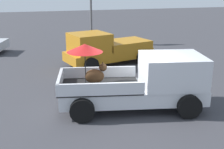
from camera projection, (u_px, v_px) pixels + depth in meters
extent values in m
plane|color=#38383D|center=(132.00, 107.00, 10.30)|extent=(80.00, 80.00, 0.00)
cylinder|color=black|center=(172.00, 86.00, 11.25)|extent=(0.84, 0.43, 0.80)
cylinder|color=black|center=(189.00, 107.00, 9.39)|extent=(0.84, 0.43, 0.80)
cylinder|color=black|center=(83.00, 89.00, 10.97)|extent=(0.84, 0.43, 0.80)
cylinder|color=black|center=(82.00, 110.00, 9.10)|extent=(0.84, 0.43, 0.80)
cube|color=silver|center=(132.00, 93.00, 10.13)|extent=(5.25, 2.72, 0.50)
cube|color=silver|center=(172.00, 70.00, 10.00)|extent=(2.41, 2.22, 1.08)
cube|color=#4C606B|center=(200.00, 64.00, 10.02)|extent=(0.38, 1.70, 0.64)
cube|color=black|center=(100.00, 86.00, 9.95)|extent=(3.10, 2.34, 0.06)
cube|color=silver|center=(98.00, 72.00, 10.75)|extent=(2.77, 0.63, 0.40)
cube|color=silver|center=(101.00, 89.00, 9.00)|extent=(2.77, 0.63, 0.40)
cube|color=silver|center=(60.00, 81.00, 9.77)|extent=(0.45, 1.83, 0.40)
ellipsoid|color=#472D19|center=(95.00, 76.00, 10.08)|extent=(0.73, 0.44, 0.52)
sphere|color=#472D19|center=(103.00, 67.00, 10.00)|extent=(0.33, 0.33, 0.28)
cone|color=#472D19|center=(103.00, 63.00, 10.04)|extent=(0.11, 0.11, 0.12)
cone|color=#472D19|center=(103.00, 64.00, 9.89)|extent=(0.11, 0.11, 0.12)
cylinder|color=black|center=(85.00, 68.00, 9.91)|extent=(0.04, 0.04, 1.19)
cone|color=red|center=(85.00, 48.00, 9.70)|extent=(1.44, 1.44, 0.28)
cylinder|color=black|center=(91.00, 65.00, 14.30)|extent=(0.80, 0.45, 0.76)
cylinder|color=black|center=(76.00, 57.00, 15.85)|extent=(0.80, 0.45, 0.76)
cylinder|color=black|center=(143.00, 57.00, 15.88)|extent=(0.80, 0.45, 0.76)
cylinder|color=black|center=(124.00, 50.00, 17.43)|extent=(0.80, 0.45, 0.76)
cube|color=#B27219|center=(109.00, 54.00, 15.81)|extent=(5.11, 3.00, 0.50)
cube|color=#B27219|center=(89.00, 43.00, 14.99)|extent=(2.31, 2.24, 1.00)
cube|color=#B27219|center=(124.00, 44.00, 16.17)|extent=(3.08, 2.45, 0.40)
cylinder|color=#59595B|center=(91.00, 17.00, 20.81)|extent=(0.16, 0.16, 3.91)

